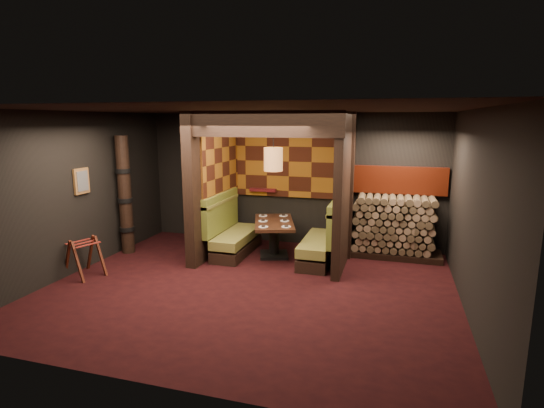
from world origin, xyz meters
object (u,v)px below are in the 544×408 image
Objects in this scene: dining_table at (274,233)px; luggage_rack at (84,256)px; firewood_stack at (397,227)px; booth_bench_right at (323,241)px; totem_column at (125,196)px; pendant_lamp at (273,159)px; booth_bench_left at (232,234)px.

dining_table reaches higher than luggage_rack.
firewood_stack reaches higher than dining_table.
booth_bench_right is 1.01m from dining_table.
totem_column is (-2.98, -0.58, 0.69)m from dining_table.
luggage_rack is at bearing -146.56° from pendant_lamp.
booth_bench_right is 1.85m from pendant_lamp.
dining_table is at bearing 2.03° from booth_bench_left.
luggage_rack is at bearing -136.10° from booth_bench_left.
booth_bench_left is 2.04× the size of luggage_rack.
totem_column is (-2.09, -0.55, 0.79)m from booth_bench_left.
totem_column reaches higher than firewood_stack.
luggage_rack is 1.61m from totem_column.
dining_table is 0.89× the size of firewood_stack.
dining_table is 1.47m from pendant_lamp.
dining_table is at bearing 178.20° from booth_bench_right.
luggage_rack is at bearing -145.88° from dining_table.
booth_bench_left is at bearing -177.97° from dining_table.
dining_table is at bearing 11.05° from totem_column.
dining_table is at bearing 34.12° from luggage_rack.
booth_bench_right is at bearing 7.86° from totem_column.
booth_bench_right is (1.89, 0.00, 0.00)m from booth_bench_left.
booth_bench_left is 1.00× the size of booth_bench_right.
dining_table is 1.96× the size of luggage_rack.
firewood_stack is (2.36, 0.67, 0.12)m from dining_table.
booth_bench_right is 1.54m from firewood_stack.
firewood_stack is at bearing 27.35° from booth_bench_right.
totem_column is (-2.98, -0.53, -0.77)m from pendant_lamp.
pendant_lamp reaches higher than luggage_rack.
luggage_rack is (-2.01, -1.93, -0.04)m from booth_bench_left.
booth_bench_right is 2.04× the size of luggage_rack.
pendant_lamp is at bearing 10.12° from totem_column.
booth_bench_right is 0.92× the size of firewood_stack.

